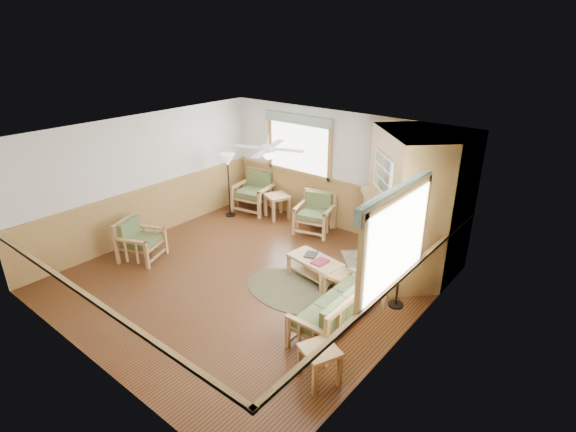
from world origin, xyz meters
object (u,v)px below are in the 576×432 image
Objects in this scene: floor_lamp_left at (229,185)px; floor_lamp_right at (401,262)px; footstool at (336,281)px; end_table_sofa at (319,365)px; sofa at (339,306)px; end_table_chairs at (277,206)px; armchair_back_right at (315,214)px; armchair_left at (141,240)px; coffee_table at (315,269)px; armchair_back_left at (254,192)px.

floor_lamp_right is at bearing -10.93° from floor_lamp_left.
end_table_sofa is at bearing -62.02° from footstool.
sofa is at bearing -24.53° from floor_lamp_left.
end_table_chairs is (-3.57, 2.72, -0.12)m from sofa.
sofa is at bearing -110.78° from floor_lamp_right.
end_table_chairs is at bearing 160.50° from armchair_back_right.
end_table_chairs is 1.28m from floor_lamp_left.
coffee_table is (3.17, 1.56, -0.21)m from armchair_left.
floor_lamp_left is (-0.22, -0.64, 0.30)m from armchair_back_left.
armchair_back_right is 2.27m from floor_lamp_left.
end_table_chairs is 3.49m from footstool.
end_table_sofa is (1.58, -2.08, 0.05)m from coffee_table.
floor_lamp_right is (1.58, 0.16, 0.64)m from coffee_table.
armchair_back_left is 0.74m from floor_lamp_left.
armchair_left is at bearing -82.69° from sofa.
armchair_left is at bearing -144.94° from coffee_table.
sofa is 4.49m from end_table_chairs.
coffee_table is at bearing 168.86° from footstool.
floor_lamp_left is at bearing 170.54° from coffee_table.
armchair_back_right is (-2.39, 2.64, 0.03)m from sofa.
floor_lamp_left reaches higher than end_table_chairs.
end_table_sofa is at bearing -32.69° from floor_lamp_left.
coffee_table is 2.33× the size of footstool.
armchair_back_left is 0.80m from end_table_chairs.
footstool is at bearing -17.32° from floor_lamp_left.
footstool is (3.72, -1.87, -0.30)m from armchair_back_left.
footstool is at bearing -2.34° from coffee_table.
footstool is (0.53, -0.11, -0.01)m from coffee_table.
sofa is 2.01× the size of armchair_back_right.
floor_lamp_right is at bearing -21.83° from end_table_chairs.
floor_lamp_left reaches higher than armchair_back_left.
armchair_back_right is 0.52× the size of floor_lamp_right.
floor_lamp_left is (-4.99, 3.20, 0.53)m from end_table_sofa.
end_table_sofa is 0.31× the size of floor_lamp_right.
coffee_table is at bearing -18.26° from floor_lamp_left.
armchair_back_left is 0.62× the size of floor_lamp_left.
sofa is at bearing -42.97° from armchair_back_left.
end_table_chairs reaches higher than end_table_sofa.
floor_lamp_right is at bearing 158.58° from sofa.
armchair_left is (-4.32, -0.60, 0.00)m from sofa.
sofa is 1.52m from coffee_table.
armchair_back_right is at bearing 151.62° from floor_lamp_right.
end_table_sofa is at bearing -43.84° from end_table_chairs.
floor_lamp_right is at bearing 14.57° from coffee_table.
armchair_back_left reaches higher than armchair_back_right.
sofa is 1.05× the size of floor_lamp_right.
end_table_sofa is (4.77, -3.84, -0.23)m from armchair_back_left.
armchair_left reaches higher than end_table_sofa.
armchair_back_left is at bearing 159.87° from coffee_table.
floor_lamp_left reaches higher than sofa.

